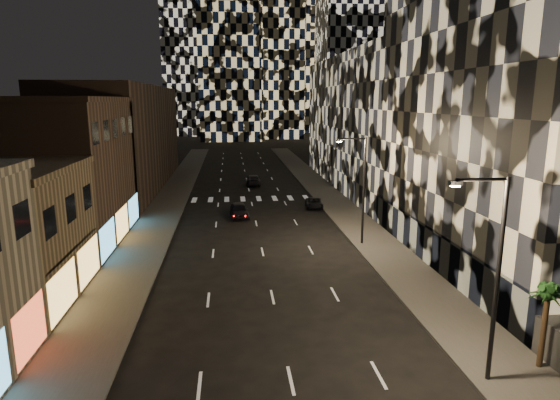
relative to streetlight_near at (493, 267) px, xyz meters
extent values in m
cube|color=#47443F|center=(-18.35, 40.00, -5.28)|extent=(4.00, 120.00, 0.15)
cube|color=#47443F|center=(1.65, 40.00, -5.28)|extent=(4.00, 120.00, 0.15)
cube|color=#4C4C47|center=(-16.25, 40.00, -5.28)|extent=(0.20, 120.00, 0.15)
cube|color=#4C4C47|center=(-0.45, 40.00, -5.28)|extent=(0.20, 120.00, 0.15)
cube|color=#4E392C|center=(-25.35, 23.50, 0.65)|extent=(10.00, 15.00, 12.00)
cube|color=#4E392C|center=(-25.35, 50.00, 1.65)|extent=(10.00, 40.00, 14.00)
cube|color=#232326|center=(11.65, 14.50, 5.65)|extent=(16.00, 25.00, 22.00)
cube|color=#383838|center=(3.95, 14.50, -3.85)|extent=(0.60, 25.00, 3.00)
cube|color=#232326|center=(11.65, 47.00, 3.65)|extent=(16.00, 40.00, 18.00)
cylinder|color=black|center=(0.25, 0.00, -0.70)|extent=(0.20, 0.20, 9.00)
cylinder|color=black|center=(-0.85, 0.00, 3.70)|extent=(2.20, 0.14, 0.14)
cube|color=black|center=(-1.95, 0.00, 3.58)|extent=(0.50, 0.25, 0.18)
cube|color=#FFEAB2|center=(-1.95, 0.00, 3.46)|extent=(0.35, 0.18, 0.06)
cylinder|color=black|center=(0.25, 20.00, -0.70)|extent=(0.20, 0.20, 9.00)
cylinder|color=black|center=(-0.85, 20.00, 3.70)|extent=(2.20, 0.14, 0.14)
cube|color=black|center=(-1.95, 20.00, 3.58)|extent=(0.50, 0.25, 0.18)
cube|color=#FFEAB2|center=(-1.95, 20.00, 3.46)|extent=(0.35, 0.18, 0.06)
imported|color=black|center=(-10.00, 30.71, -4.59)|extent=(2.20, 4.65, 1.54)
imported|color=black|center=(-7.52, 49.84, -4.62)|extent=(2.23, 5.11, 1.46)
imported|color=black|center=(-1.35, 34.20, -4.79)|extent=(2.23, 4.18, 1.12)
cylinder|color=#47331E|center=(3.15, 0.69, -3.47)|extent=(0.26, 0.26, 3.47)
sphere|color=#184217|center=(3.15, 0.69, -1.57)|extent=(0.76, 0.76, 0.76)
cone|color=#184217|center=(3.41, 0.75, -1.63)|extent=(1.53, 0.63, 0.92)
cone|color=#184217|center=(3.26, 0.93, -1.63)|extent=(0.92, 1.49, 0.92)
cone|color=#184217|center=(3.03, 0.93, -1.63)|extent=(0.93, 1.48, 0.92)
cone|color=#184217|center=(2.88, 0.74, -1.63)|extent=(1.53, 0.63, 0.92)
cone|color=#184217|center=(2.93, 0.52, -1.63)|extent=(1.36, 1.18, 0.92)
cone|color=#184217|center=(3.15, 0.41, -1.63)|extent=(0.31, 1.50, 0.92)
cone|color=#184217|center=(3.36, 0.52, -1.63)|extent=(1.37, 1.17, 0.92)
camera|label=1|loc=(-10.80, -17.38, 6.80)|focal=30.00mm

